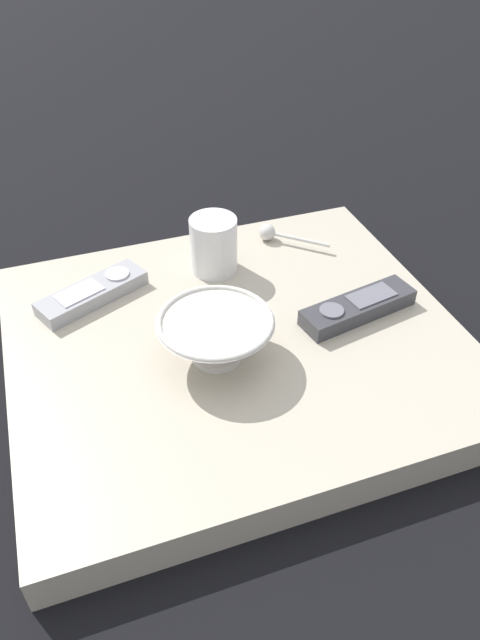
{
  "coord_description": "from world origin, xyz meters",
  "views": [
    {
      "loc": [
        0.2,
        0.59,
        0.59
      ],
      "look_at": [
        -0.01,
        -0.0,
        0.07
      ],
      "focal_mm": 33.8,
      "sensor_mm": 36.0,
      "label": 1
    }
  ],
  "objects_px": {
    "coffee_mug": "(214,245)",
    "teaspoon": "(272,233)",
    "tv_remote_near": "(93,293)",
    "tv_remote_far": "(358,307)",
    "cereal_bowl": "(216,336)"
  },
  "relations": [
    {
      "from": "coffee_mug",
      "to": "teaspoon",
      "type": "distance_m",
      "value": 0.13
    },
    {
      "from": "coffee_mug",
      "to": "tv_remote_near",
      "type": "distance_m",
      "value": 0.19
    },
    {
      "from": "cereal_bowl",
      "to": "coffee_mug",
      "type": "xyz_separation_m",
      "value": [
        -0.06,
        -0.19,
        0.01
      ]
    },
    {
      "from": "cereal_bowl",
      "to": "teaspoon",
      "type": "relative_size",
      "value": 1.58
    },
    {
      "from": "coffee_mug",
      "to": "tv_remote_far",
      "type": "height_order",
      "value": "coffee_mug"
    },
    {
      "from": "teaspoon",
      "to": "tv_remote_near",
      "type": "xyz_separation_m",
      "value": [
        0.31,
        0.06,
        -0.0
      ]
    },
    {
      "from": "tv_remote_far",
      "to": "coffee_mug",
      "type": "bearing_deg",
      "value": -48.22
    },
    {
      "from": "cereal_bowl",
      "to": "tv_remote_near",
      "type": "relative_size",
      "value": 0.89
    },
    {
      "from": "tv_remote_near",
      "to": "tv_remote_far",
      "type": "distance_m",
      "value": 0.38
    },
    {
      "from": "tv_remote_near",
      "to": "cereal_bowl",
      "type": "bearing_deg",
      "value": 126.67
    },
    {
      "from": "teaspoon",
      "to": "coffee_mug",
      "type": "bearing_deg",
      "value": 21.99
    },
    {
      "from": "cereal_bowl",
      "to": "coffee_mug",
      "type": "bearing_deg",
      "value": -106.78
    },
    {
      "from": "coffee_mug",
      "to": "teaspoon",
      "type": "bearing_deg",
      "value": -158.01
    },
    {
      "from": "coffee_mug",
      "to": "teaspoon",
      "type": "height_order",
      "value": "coffee_mug"
    },
    {
      "from": "tv_remote_near",
      "to": "coffee_mug",
      "type": "bearing_deg",
      "value": -175.49
    }
  ]
}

